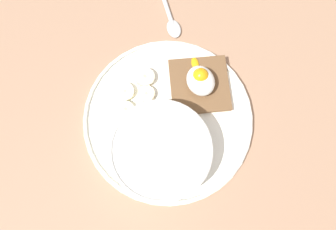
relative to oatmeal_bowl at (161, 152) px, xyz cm
name	(u,v)px	position (x,y,z in cm)	size (l,w,h in cm)	color
ground_plane	(168,121)	(-4.96, 3.32, -4.70)	(120.00, 120.00, 2.00)	#9E795E
plate	(168,118)	(-4.96, 3.32, -2.91)	(27.56, 27.56, 1.60)	white
oatmeal_bowl	(161,152)	(0.00, 0.00, 0.00)	(15.04, 15.04, 5.39)	white
toast_slice	(199,85)	(-7.85, 10.28, -2.10)	(12.16, 12.16, 1.06)	brown
poached_egg	(201,80)	(-7.98, 10.31, 0.04)	(7.34, 4.39, 3.73)	white
banana_slice_front	(145,78)	(-12.68, 2.59, -2.00)	(4.01, 4.07, 1.53)	beige
banana_slice_left	(146,94)	(-9.98, 1.68, -2.19)	(4.00, 4.03, 1.21)	beige
banana_slice_back	(125,92)	(-11.75, -1.36, -2.17)	(4.04, 4.08, 1.20)	#F3EABB
banana_slice_right	(126,110)	(-8.93, -2.39, -2.21)	(2.93, 2.86, 1.15)	beige
spoon	(169,16)	(-22.33, 11.32, -3.30)	(12.33, 3.19, 0.80)	silver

